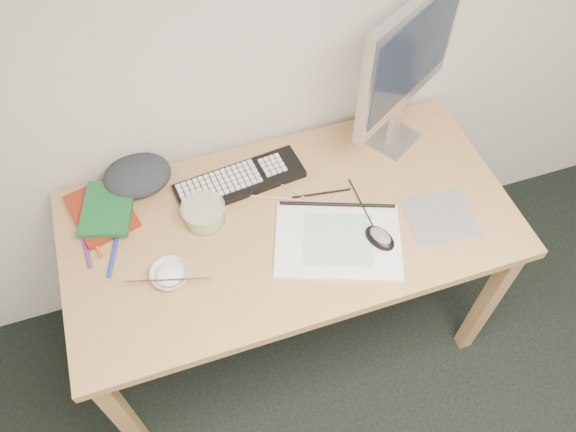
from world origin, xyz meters
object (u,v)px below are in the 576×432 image
object	(u,v)px
monitor	(409,59)
rice_bowl	(170,275)
sketchpad	(338,241)
desk	(290,236)
keyboard	(240,181)

from	to	relation	value
monitor	rice_bowl	distance (m)	0.95
sketchpad	monitor	world-z (taller)	monitor
sketchpad	rice_bowl	bearing A→B (deg)	-163.57
desk	sketchpad	world-z (taller)	sketchpad
sketchpad	monitor	xyz separation A→B (m)	(0.33, 0.34, 0.34)
sketchpad	monitor	distance (m)	0.58
rice_bowl	monitor	bearing A→B (deg)	19.79
sketchpad	rice_bowl	distance (m)	0.51
keyboard	monitor	xyz separation A→B (m)	(0.55, 0.02, 0.33)
keyboard	monitor	distance (m)	0.64
desk	monitor	xyz separation A→B (m)	(0.45, 0.22, 0.43)
desk	rice_bowl	bearing A→B (deg)	-168.02
sketchpad	rice_bowl	xyz separation A→B (m)	(-0.51, 0.03, 0.01)
desk	keyboard	bearing A→B (deg)	118.60
sketchpad	rice_bowl	world-z (taller)	rice_bowl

